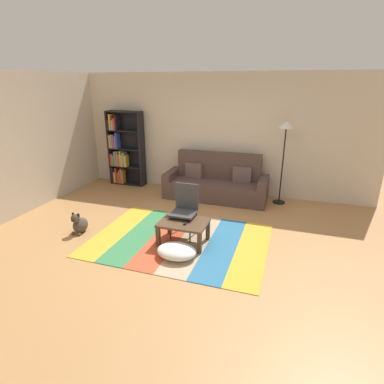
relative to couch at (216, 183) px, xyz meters
The scene contains 12 objects.
ground_plane 2.05m from the couch, 91.36° to the right, with size 14.00×14.00×0.00m, color #B27F4C.
back_wall 1.14m from the couch, 95.20° to the left, with size 6.80×0.10×2.70m, color beige.
left_wall 3.81m from the couch, 159.74° to the right, with size 0.10×5.50×2.70m, color beige.
rug 2.18m from the couch, 91.97° to the right, with size 2.85×2.07×0.01m.
couch is the anchor object (origin of this frame).
bookshelf 2.57m from the couch, behind, with size 0.90×0.28×1.83m.
coffee_table 2.23m from the couch, 89.37° to the right, with size 0.76×0.55×0.37m.
pouf 2.68m from the couch, 88.42° to the right, with size 0.60×0.46×0.20m, color white.
dog 3.04m from the couch, 126.81° to the right, with size 0.22×0.35×0.40m.
standing_lamp 1.78m from the couch, ahead, with size 0.32×0.32×1.75m.
tv_remote 2.27m from the couch, 88.00° to the right, with size 0.04×0.15×0.02m, color black.
folding_chair 1.95m from the couch, 91.42° to the right, with size 0.40×0.40×0.90m.
Camera 1 is at (1.61, -4.40, 2.47)m, focal length 28.94 mm.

